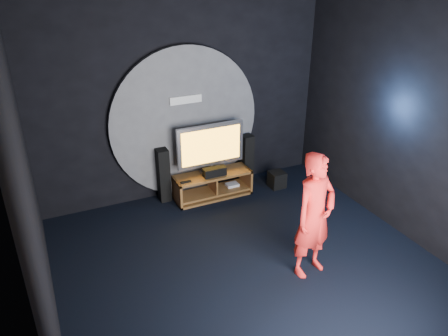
% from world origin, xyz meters
% --- Properties ---
extents(floor, '(5.00, 5.00, 0.00)m').
position_xyz_m(floor, '(0.00, 0.00, 0.00)').
color(floor, black).
rests_on(floor, ground).
extents(back_wall, '(5.00, 0.04, 3.50)m').
position_xyz_m(back_wall, '(0.00, 2.50, 1.75)').
color(back_wall, black).
rests_on(back_wall, ground).
extents(front_wall, '(5.00, 0.04, 3.50)m').
position_xyz_m(front_wall, '(0.00, -2.50, 1.75)').
color(front_wall, black).
rests_on(front_wall, ground).
extents(left_wall, '(0.04, 5.00, 3.50)m').
position_xyz_m(left_wall, '(-2.50, 0.00, 1.75)').
color(left_wall, black).
rests_on(left_wall, ground).
extents(right_wall, '(0.04, 5.00, 3.50)m').
position_xyz_m(right_wall, '(2.50, 0.00, 1.75)').
color(right_wall, black).
rests_on(right_wall, ground).
extents(wall_disc_panel, '(2.60, 0.11, 2.60)m').
position_xyz_m(wall_disc_panel, '(0.00, 2.44, 1.30)').
color(wall_disc_panel, '#515156').
rests_on(wall_disc_panel, ground).
extents(media_console, '(1.36, 0.45, 0.45)m').
position_xyz_m(media_console, '(0.32, 2.05, 0.20)').
color(media_console, brown).
rests_on(media_console, ground).
extents(tv, '(1.19, 0.22, 0.88)m').
position_xyz_m(tv, '(0.31, 2.12, 0.93)').
color(tv, '#A9AAB1').
rests_on(tv, media_console).
extents(center_speaker, '(0.40, 0.15, 0.15)m').
position_xyz_m(center_speaker, '(0.31, 1.96, 0.53)').
color(center_speaker, black).
rests_on(center_speaker, media_console).
extents(remote, '(0.18, 0.05, 0.02)m').
position_xyz_m(remote, '(-0.22, 1.93, 0.46)').
color(remote, black).
rests_on(remote, media_console).
extents(tower_speaker_left, '(0.19, 0.21, 0.95)m').
position_xyz_m(tower_speaker_left, '(-0.49, 2.30, 0.48)').
color(tower_speaker_left, black).
rests_on(tower_speaker_left, ground).
extents(tower_speaker_right, '(0.19, 0.21, 0.95)m').
position_xyz_m(tower_speaker_right, '(1.09, 2.26, 0.48)').
color(tower_speaker_right, black).
rests_on(tower_speaker_right, ground).
extents(subwoofer, '(0.27, 0.27, 0.30)m').
position_xyz_m(subwoofer, '(1.53, 1.88, 0.15)').
color(subwoofer, black).
rests_on(subwoofer, ground).
extents(player, '(0.70, 0.53, 1.72)m').
position_xyz_m(player, '(0.69, -0.35, 0.86)').
color(player, red).
rests_on(player, ground).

